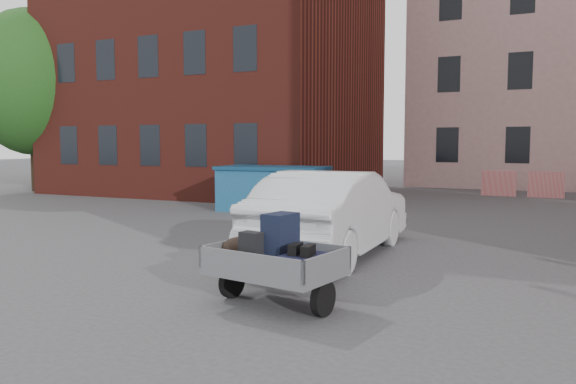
% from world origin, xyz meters
% --- Properties ---
extents(ground, '(120.00, 120.00, 0.00)m').
position_xyz_m(ground, '(0.00, 0.00, 0.00)').
color(ground, '#38383A').
rests_on(ground, ground).
extents(building_brick, '(12.00, 10.00, 14.00)m').
position_xyz_m(building_brick, '(-9.00, 13.00, 7.00)').
color(building_brick, '#591E16').
rests_on(building_brick, ground).
extents(far_building, '(6.00, 6.00, 8.00)m').
position_xyz_m(far_building, '(-20.00, 22.00, 4.00)').
color(far_building, maroon).
rests_on(far_building, ground).
extents(tree, '(5.28, 5.28, 8.30)m').
position_xyz_m(tree, '(-16.00, 9.00, 5.17)').
color(tree, '#3D2B1C').
rests_on(tree, ground).
extents(barriers, '(4.70, 0.18, 1.00)m').
position_xyz_m(barriers, '(4.20, 15.00, 0.50)').
color(barriers, red).
rests_on(barriers, ground).
extents(trailer, '(1.77, 1.92, 1.20)m').
position_xyz_m(trailer, '(1.13, -2.22, 0.61)').
color(trailer, black).
rests_on(trailer, ground).
extents(dumpster, '(3.37, 1.87, 1.38)m').
position_xyz_m(dumpster, '(-3.39, 6.84, 0.69)').
color(dumpster, '#1B5380').
rests_on(dumpster, ground).
extents(silver_car, '(1.71, 4.80, 1.58)m').
position_xyz_m(silver_car, '(0.65, 1.23, 0.79)').
color(silver_car, '#B9BDC1').
rests_on(silver_car, ground).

